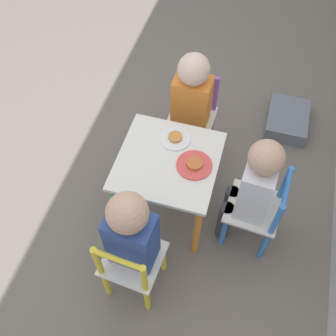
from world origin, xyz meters
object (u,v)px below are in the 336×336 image
at_px(chair_blue, 257,211).
at_px(plate_back, 194,165).
at_px(plate_left, 175,138).
at_px(child_right, 133,234).
at_px(storage_bin, 287,120).
at_px(chair_yellow, 131,265).
at_px(kids_table, 168,170).
at_px(child_back, 252,186).
at_px(child_left, 191,102).
at_px(chair_purple, 192,118).

distance_m(chair_blue, plate_back, 0.41).
xyz_separation_m(chair_blue, plate_left, (-0.16, -0.47, 0.21)).
relative_size(child_right, storage_bin, 2.22).
height_order(chair_yellow, plate_back, chair_yellow).
height_order(chair_blue, child_right, child_right).
xyz_separation_m(child_right, storage_bin, (-1.23, 0.61, -0.41)).
bearing_deg(child_right, plate_left, -88.88).
distance_m(kids_table, chair_blue, 0.49).
relative_size(kids_table, storage_bin, 1.40).
height_order(child_right, plate_left, child_right).
relative_size(child_back, plate_left, 5.05).
relative_size(child_back, child_left, 1.02).
relative_size(kids_table, plate_back, 2.81).
xyz_separation_m(chair_blue, plate_back, (-0.03, -0.34, 0.21)).
height_order(chair_blue, storage_bin, chair_blue).
relative_size(chair_purple, child_right, 0.69).
distance_m(chair_blue, chair_purple, 0.69).
relative_size(chair_blue, plate_left, 3.50).
bearing_deg(child_back, chair_blue, 90.00).
bearing_deg(plate_left, chair_purple, 178.10).
distance_m(child_left, plate_left, 0.28).
bearing_deg(child_back, chair_purple, -137.37).
bearing_deg(plate_back, plate_left, -135.00).
distance_m(chair_purple, plate_back, 0.53).
distance_m(chair_purple, plate_left, 0.41).
height_order(kids_table, chair_purple, chair_purple).
xyz_separation_m(chair_purple, child_left, (0.06, -0.00, 0.19)).
bearing_deg(plate_left, plate_back, 45.00).
xyz_separation_m(plate_left, storage_bin, (-0.69, 0.58, -0.43)).
bearing_deg(plate_back, kids_table, -90.00).
xyz_separation_m(kids_table, chair_yellow, (0.47, -0.04, -0.12)).
relative_size(chair_purple, plate_back, 3.09).
height_order(chair_purple, chair_yellow, same).
relative_size(kids_table, chair_blue, 0.91).
height_order(chair_purple, plate_back, chair_purple).
distance_m(chair_purple, child_left, 0.20).
distance_m(chair_blue, child_left, 0.67).
bearing_deg(storage_bin, plate_left, -39.97).
distance_m(chair_yellow, child_right, 0.21).
bearing_deg(chair_blue, plate_left, -104.90).
distance_m(kids_table, child_left, 0.42).
bearing_deg(storage_bin, kids_table, -35.24).
bearing_deg(child_back, kids_table, -90.00).
bearing_deg(plate_left, chair_blue, 70.94).
bearing_deg(chair_purple, child_back, -50.14).
bearing_deg(chair_blue, plate_back, -91.55).
bearing_deg(storage_bin, chair_yellow, -25.56).
bearing_deg(child_right, child_back, -134.67).
relative_size(chair_blue, plate_back, 3.09).
relative_size(chair_blue, child_right, 0.69).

